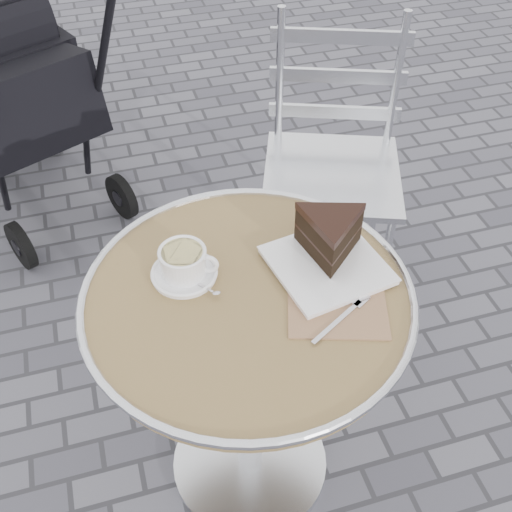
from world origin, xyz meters
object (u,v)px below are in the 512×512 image
object	(u,v)px
baby_stroller	(2,92)
cake_plate_set	(330,242)
cafe_table	(248,343)
bistro_chair	(334,131)
cappuccino_set	(184,265)

from	to	relation	value
baby_stroller	cake_plate_set	bearing A→B (deg)	-87.02
cafe_table	bistro_chair	bearing A→B (deg)	55.63
cake_plate_set	baby_stroller	xyz separation A→B (m)	(-0.75, 1.43, -0.30)
cappuccino_set	bistro_chair	world-z (taller)	bistro_chair
cafe_table	cake_plate_set	size ratio (longest dim) A/B	2.03
cappuccino_set	cake_plate_set	xyz separation A→B (m)	(0.32, -0.05, 0.02)
cake_plate_set	bistro_chair	xyz separation A→B (m)	(0.30, 0.68, -0.19)
cafe_table	baby_stroller	xyz separation A→B (m)	(-0.55, 1.48, -0.08)
baby_stroller	cafe_table	bearing A→B (deg)	-94.29
cappuccino_set	bistro_chair	distance (m)	0.90
cafe_table	cappuccino_set	world-z (taller)	cappuccino_set
cafe_table	cake_plate_set	world-z (taller)	cake_plate_set
cake_plate_set	cappuccino_set	bearing A→B (deg)	162.04
cake_plate_set	bistro_chair	distance (m)	0.76
cafe_table	cappuccino_set	xyz separation A→B (m)	(-0.11, 0.09, 0.20)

